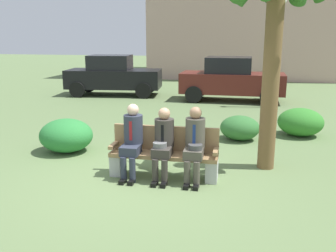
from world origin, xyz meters
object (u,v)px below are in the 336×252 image
Objects in this scene: shrub_near_bench at (66,135)px; parked_car_near at (113,75)px; seated_man_left at (132,137)px; seated_man_right at (195,141)px; shrub_far_lawn at (301,122)px; park_bench at (164,154)px; shrub_mid_lawn at (240,128)px; seated_man_middle at (163,140)px; street_lamp at (280,42)px; parked_car_far at (231,79)px.

shrub_near_bench is 7.97m from parked_car_near.
seated_man_left is 9.59m from parked_car_near.
shrub_far_lawn is at bearing 57.56° from seated_man_right.
park_bench is 2.02× the size of shrub_mid_lawn.
street_lamp is at bearing 71.11° from seated_man_middle.
seated_man_right is 2.98m from shrub_mid_lawn.
shrub_near_bench is at bearing 154.25° from seated_man_middle.
park_bench is 0.52× the size of street_lamp.
shrub_mid_lawn is at bearing 64.32° from park_bench.
seated_man_middle is 1.12× the size of shrub_far_lawn.
seated_man_left is 1.38× the size of shrub_mid_lawn.
seated_man_middle is 9.82m from parked_car_near.
parked_car_near is (-4.03, 8.95, 0.13)m from seated_man_middle.
seated_man_left reaches higher than park_bench.
parked_car_near reaches higher than seated_man_middle.
shrub_far_lawn is at bearing 24.62° from shrub_mid_lawn.
parked_car_near is 1.02× the size of parked_car_far.
seated_man_right is at bearing 0.39° from seated_man_middle.
seated_man_middle reaches higher than shrub_near_bench.
parked_car_near is (-4.58, 8.95, 0.11)m from seated_man_right.
parked_car_far is at bearing 94.12° from shrub_mid_lawn.
park_bench is at bearing -109.27° from street_lamp.
parked_car_far is at bearing 111.19° from shrub_far_lawn.
street_lamp is (6.55, -1.58, 1.44)m from parked_car_near.
street_lamp is (2.53, 7.23, 1.85)m from park_bench.
shrub_mid_lawn is at bearing -155.38° from shrub_far_lawn.
shrub_near_bench is (-2.40, 1.16, -0.34)m from seated_man_middle.
seated_man_right is 8.45m from parked_car_far.
shrub_mid_lawn is 1.65m from shrub_far_lawn.
parked_car_far is 1.06× the size of street_lamp.
parked_car_far reaches higher than shrub_near_bench.
parked_car_near is (-6.83, 5.40, 0.48)m from shrub_far_lawn.
seated_man_middle is at bearing -114.50° from shrub_mid_lawn.
park_bench is 7.88m from street_lamp.
park_bench is 8.37m from parked_car_far.
seated_man_left is 2.20m from shrub_near_bench.
parked_car_far is at bearing -5.80° from parked_car_near.
shrub_far_lawn is at bearing 24.64° from shrub_near_bench.
street_lamp is (2.52, 7.37, 1.57)m from seated_man_middle.
shrub_far_lawn is (2.80, 3.55, -0.35)m from seated_man_middle.
seated_man_middle reaches higher than shrub_far_lawn.
street_lamp reaches higher than shrub_far_lawn.
parked_car_near and parked_car_far have the same top height.
seated_man_right is at bearing -62.90° from parked_car_near.
seated_man_right is at bearing -92.38° from parked_car_far.
street_lamp is at bearing -13.57° from parked_car_near.
parked_car_near is (-3.47, 8.94, 0.10)m from seated_man_left.
shrub_mid_lawn is (1.30, 2.86, -0.41)m from seated_man_middle.
parked_car_far is (4.93, -0.50, 0.00)m from parked_car_near.
parked_car_near is (-5.33, 6.09, 0.54)m from shrub_mid_lawn.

